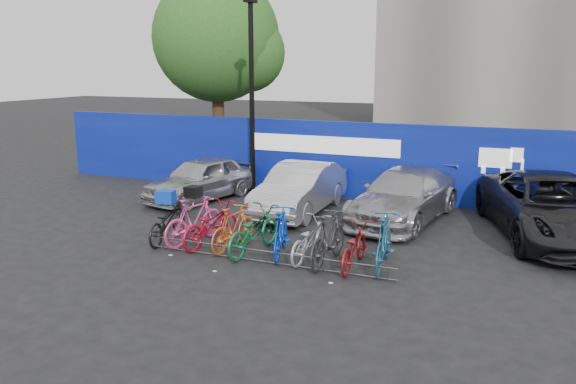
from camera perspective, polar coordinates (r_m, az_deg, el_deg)
The scene contains 21 objects.
ground at distance 12.54m, azimuth -1.07°, elevation -6.45°, with size 100.00×100.00×0.00m, color black.
hoarding at distance 17.75m, azimuth 6.62°, elevation 3.22°, with size 22.00×0.18×2.40m.
tree at distance 23.88m, azimuth -6.73°, elevation 14.98°, with size 5.40×5.20×7.80m.
lamppost at distance 18.10m, azimuth -3.71°, elevation 10.05°, with size 0.25×0.50×6.11m.
bike_rack at distance 11.97m, azimuth -2.21°, elevation -6.59°, with size 5.60×0.03×0.30m.
car_0 at distance 17.66m, azimuth -8.82°, elevation 1.36°, with size 1.59×3.95×1.35m, color #A7A7AB.
car_1 at distance 15.92m, azimuth 1.22°, elevation 0.34°, with size 1.47×4.22×1.39m, color #B7B8BB.
car_2 at distance 15.45m, azimuth 11.72°, elevation -0.36°, with size 1.92×4.73×1.37m, color #9B9A9F.
car_3 at distance 14.98m, azimuth 25.30°, elevation -1.41°, with size 2.56×5.56×1.55m, color black.
bike_0 at distance 13.71m, azimuth -12.20°, elevation -2.99°, with size 0.63×1.79×0.94m, color black.
bike_1 at distance 13.38m, azimuth -9.49°, elevation -2.86°, with size 0.53×1.87×1.13m, color #DF458F.
bike_2 at distance 13.21m, azimuth -7.89°, elevation -3.28°, with size 0.67×1.92×1.01m, color #B00D26.
bike_3 at distance 12.85m, azimuth -5.57°, elevation -3.64°, with size 0.48×1.70×1.02m, color #CE5B24.
bike_4 at distance 12.56m, azimuth -3.54°, elevation -3.94°, with size 0.69×1.99×1.04m, color #106737.
bike_5 at distance 12.33m, azimuth -0.73°, elevation -4.13°, with size 0.51×1.81×1.09m, color #0B39C6.
bike_6 at distance 12.16m, azimuth 2.19°, elevation -4.82°, with size 0.60×1.73×0.91m, color #A0A2A7.
bike_7 at distance 11.87m, azimuth 4.12°, elevation -4.71°, with size 0.53×1.89×1.14m, color #2B2A2D.
bike_8 at distance 11.74m, azimuth 6.67°, elevation -5.53°, with size 0.61×1.74×0.92m, color maroon.
bike_9 at distance 11.76m, azimuth 9.71°, elevation -4.99°, with size 0.54×1.93×1.16m, color navy.
cargo_crate at distance 13.56m, azimuth -12.32°, elevation -0.47°, with size 0.42×0.32×0.30m, color #0B38B2.
cargo_topcase at distance 13.21m, azimuth -9.60°, elevation 0.02°, with size 0.34×0.31×0.25m, color black.
Camera 1 is at (4.69, -10.87, 4.14)m, focal length 35.00 mm.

